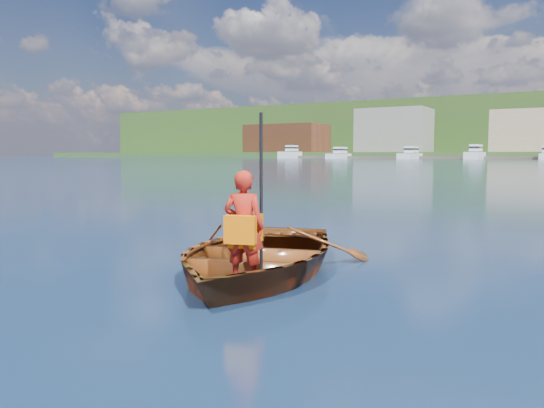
{
  "coord_description": "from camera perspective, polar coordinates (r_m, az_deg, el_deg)",
  "views": [
    {
      "loc": [
        2.85,
        -5.9,
        1.5
      ],
      "look_at": [
        -0.37,
        -0.33,
        0.89
      ],
      "focal_mm": 35.0,
      "sensor_mm": 36.0,
      "label": 1
    }
  ],
  "objects": [
    {
      "name": "marina_yachts",
      "position": [
        149.59,
        26.2,
        4.83
      ],
      "size": [
        143.53,
        13.31,
        4.41
      ],
      "color": "white",
      "rests_on": "ground"
    },
    {
      "name": "waterfront_buildings",
      "position": [
        171.34,
        26.73,
        6.95
      ],
      "size": [
        202.0,
        16.0,
        14.0
      ],
      "color": "brown",
      "rests_on": "ground"
    },
    {
      "name": "child_paddler",
      "position": [
        5.7,
        -3.03,
        -2.5
      ],
      "size": [
        0.51,
        0.41,
        1.84
      ],
      "color": "red",
      "rests_on": "ground"
    },
    {
      "name": "hillside_trees",
      "position": [
        254.58,
        24.52,
        9.11
      ],
      "size": [
        320.37,
        74.79,
        24.1
      ],
      "color": "#382314",
      "rests_on": "ground"
    },
    {
      "name": "ground",
      "position": [
        6.72,
        4.18,
        -7.47
      ],
      "size": [
        600.0,
        600.0,
        0.0
      ],
      "color": "#121E3B",
      "rests_on": "ground"
    },
    {
      "name": "rowboat",
      "position": [
        6.67,
        -1.75,
        -5.48
      ],
      "size": [
        3.49,
        4.26,
        0.77
      ],
      "color": "brown",
      "rests_on": "ground"
    }
  ]
}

